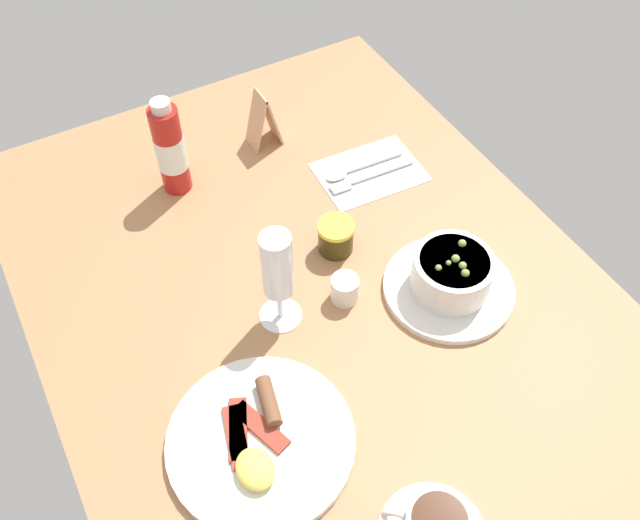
{
  "coord_description": "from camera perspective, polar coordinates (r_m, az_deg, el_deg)",
  "views": [
    {
      "loc": [
        -58.0,
        30.94,
        86.59
      ],
      "look_at": [
        -1.98,
        -0.35,
        7.65
      ],
      "focal_mm": 38.69,
      "sensor_mm": 36.0,
      "label": 1
    }
  ],
  "objects": [
    {
      "name": "ground_plane",
      "position": [
        1.1,
        -0.66,
        -2.38
      ],
      "size": [
        110.0,
        84.0,
        3.0
      ],
      "primitive_type": "cube",
      "color": "#A8754C"
    },
    {
      "name": "porridge_bowl",
      "position": [
        1.07,
        10.78,
        -1.37
      ],
      "size": [
        20.36,
        20.36,
        8.22
      ],
      "color": "silver",
      "rests_on": "ground_plane"
    },
    {
      "name": "cutlery_setting",
      "position": [
        1.26,
        3.95,
        7.28
      ],
      "size": [
        14.47,
        19.27,
        0.9
      ],
      "color": "silver",
      "rests_on": "ground_plane"
    },
    {
      "name": "creamer_jug",
      "position": [
        1.05,
        2.1,
        -2.41
      ],
      "size": [
        5.28,
        4.35,
        5.02
      ],
      "color": "silver",
      "rests_on": "ground_plane"
    },
    {
      "name": "wine_glass",
      "position": [
        0.96,
        -3.56,
        -0.83
      ],
      "size": [
        6.54,
        6.54,
        17.99
      ],
      "color": "white",
      "rests_on": "ground_plane"
    },
    {
      "name": "jam_jar",
      "position": [
        1.11,
        1.31,
        1.93
      ],
      "size": [
        6.02,
        6.02,
        5.64
      ],
      "color": "#382E0F",
      "rests_on": "ground_plane"
    },
    {
      "name": "sauce_bottle_red",
      "position": [
        1.2,
        -12.28,
        8.93
      ],
      "size": [
        5.1,
        5.1,
        18.5
      ],
      "color": "#B21E19",
      "rests_on": "ground_plane"
    },
    {
      "name": "breakfast_plate",
      "position": [
        0.94,
        -4.97,
        -14.71
      ],
      "size": [
        25.16,
        25.16,
        3.7
      ],
      "color": "silver",
      "rests_on": "ground_plane"
    },
    {
      "name": "menu_card",
      "position": [
        1.29,
        -4.75,
        11.56
      ],
      "size": [
        4.83,
        5.8,
        10.97
      ],
      "color": "tan",
      "rests_on": "ground_plane"
    }
  ]
}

